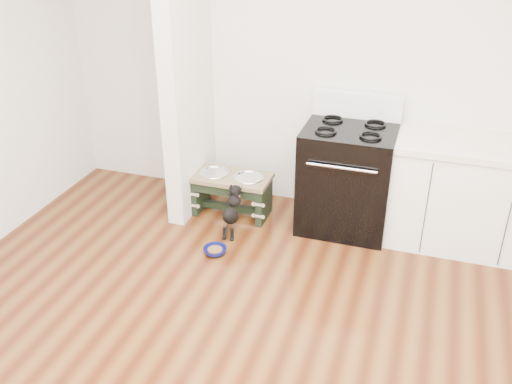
% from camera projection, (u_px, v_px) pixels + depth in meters
% --- Properties ---
extents(room_shell, '(5.00, 5.00, 5.00)m').
position_uv_depth(room_shell, '(228.00, 144.00, 2.60)').
color(room_shell, silver).
rests_on(room_shell, ground).
extents(partition_wall, '(0.15, 0.80, 2.70)m').
position_uv_depth(partition_wall, '(186.00, 64.00, 4.82)').
color(partition_wall, silver).
rests_on(partition_wall, ground).
extents(oven_range, '(0.76, 0.69, 1.14)m').
position_uv_depth(oven_range, '(347.00, 177.00, 4.88)').
color(oven_range, black).
rests_on(oven_range, ground).
extents(cabinet_run, '(1.24, 0.64, 0.91)m').
position_uv_depth(cabinet_run, '(467.00, 195.00, 4.64)').
color(cabinet_run, white).
rests_on(cabinet_run, ground).
extents(dog_feeder, '(0.71, 0.38, 0.40)m').
position_uv_depth(dog_feeder, '(231.00, 187.00, 5.16)').
color(dog_feeder, black).
rests_on(dog_feeder, ground).
extents(puppy, '(0.12, 0.36, 0.43)m').
position_uv_depth(puppy, '(232.00, 210.00, 4.87)').
color(puppy, black).
rests_on(puppy, ground).
extents(floor_bowl, '(0.24, 0.24, 0.06)m').
position_uv_depth(floor_bowl, '(215.00, 251.00, 4.68)').
color(floor_bowl, '#0C105A').
rests_on(floor_bowl, ground).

